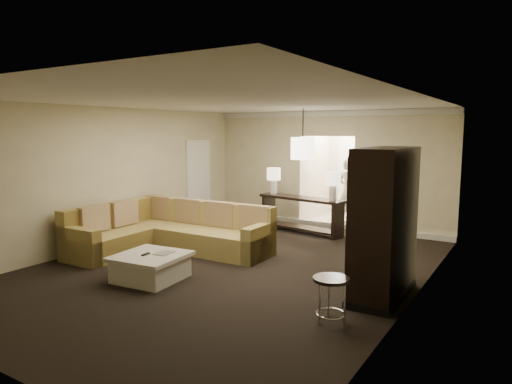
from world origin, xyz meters
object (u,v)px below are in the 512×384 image
Objects in this scene: sectional_sofa at (168,232)px; person at (349,188)px; drink_table at (331,290)px; coffee_table at (151,267)px; console_table at (301,211)px; armoire at (384,227)px.

person is at bearing 64.16° from sectional_sofa.
coffee_table is at bearing 179.99° from drink_table.
drink_table is (2.53, -4.31, -0.09)m from console_table.
sectional_sofa is at bearing 160.01° from drink_table.
person reaches higher than sectional_sofa.
sectional_sofa is 1.75m from coffee_table.
sectional_sofa is 3.21m from console_table.
coffee_table is 0.53× the size of armoire.
armoire is at bearing 131.93° from person.
armoire reaches higher than console_table.
sectional_sofa is 1.46× the size of console_table.
coffee_table is 4.35m from console_table.
sectional_sofa reaches higher than console_table.
armoire is (4.26, -0.26, 0.63)m from sectional_sofa.
sectional_sofa is 1.51× the size of armoire.
sectional_sofa is 1.73× the size of person.
person reaches higher than coffee_table.
person is at bearing 108.64° from drink_table.
console_table is at bearing 61.81° from sectional_sofa.
sectional_sofa is 4.24m from drink_table.
console_table is 3.90× the size of drink_table.
person is (2.02, 4.39, 0.54)m from sectional_sofa.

